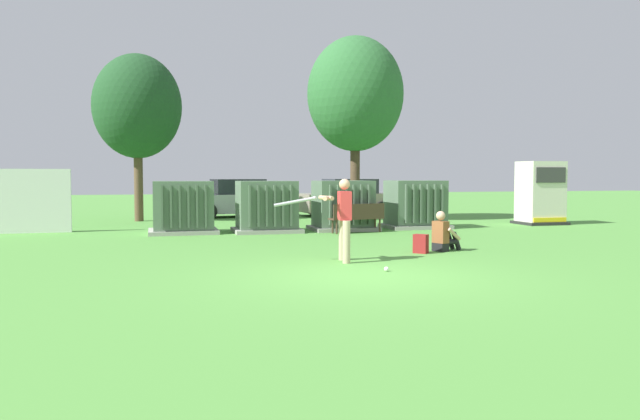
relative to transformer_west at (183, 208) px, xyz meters
The scene contains 15 objects.
ground_plane 9.69m from the transformer_west, 73.02° to the right, with size 96.00×96.00×0.00m, color #51933D.
transformer_west is the anchor object (origin of this frame).
transformer_mid_west 2.59m from the transformer_west, ahead, with size 2.10×1.70×1.62m.
transformer_mid_east 5.13m from the transformer_west, ahead, with size 2.10×1.70×1.62m.
transformer_east 7.75m from the transformer_west, ahead, with size 2.10×1.70×1.62m.
generator_enclosure 12.84m from the transformer_west, ahead, with size 1.60×1.40×2.30m.
park_bench 5.44m from the transformer_west, 13.97° to the right, with size 1.84×0.73×0.92m.
batter 7.90m from the transformer_west, 68.13° to the right, with size 1.62×0.73×1.74m.
sports_ball 9.46m from the transformer_west, 69.01° to the right, with size 0.09×0.09×0.09m, color white.
seated_spectator 8.51m from the transformer_west, 46.74° to the right, with size 0.79×0.66×0.96m.
backpack 8.26m from the transformer_west, 51.45° to the right, with size 0.38×0.38×0.44m.
tree_left 6.79m from the transformer_west, 104.65° to the left, with size 3.39×3.39×6.47m.
tree_center_left 8.85m from the transformer_west, 28.87° to the left, with size 3.78×3.78×7.23m.
parked_car_leftmost 7.50m from the transformer_west, 70.46° to the left, with size 4.39×2.35×1.62m.
parked_car_left_of_center 10.06m from the transformer_west, 42.13° to the left, with size 4.37×2.30×1.62m.
Camera 1 is at (-3.65, -10.59, 1.84)m, focal length 35.13 mm.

